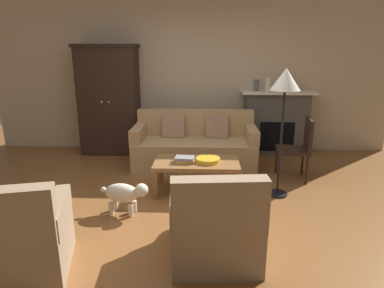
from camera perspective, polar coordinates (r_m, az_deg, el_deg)
name	(u,v)px	position (r m, az deg, el deg)	size (l,w,h in m)	color
ground_plane	(179,208)	(4.08, -2.19, -10.78)	(9.60, 9.60, 0.00)	brown
back_wall	(190,73)	(6.21, -0.42, 11.93)	(7.20, 0.10, 2.80)	beige
fireplace	(276,122)	(6.19, 13.99, 3.67)	(1.26, 0.48, 1.12)	#4C4947
armoire	(110,100)	(6.16, -13.79, 7.28)	(1.06, 0.57, 1.90)	black
couch	(195,146)	(5.40, 0.48, -0.39)	(1.92, 0.85, 0.86)	tan
coffee_table	(197,165)	(4.40, 0.79, -3.57)	(1.10, 0.60, 0.42)	olive
fruit_bowl	(208,160)	(4.35, 2.73, -2.70)	(0.31, 0.31, 0.05)	gold
book_stack	(185,160)	(4.32, -1.25, -2.66)	(0.25, 0.19, 0.07)	gold
mantel_vase_slate	(256,85)	(6.01, 10.83, 9.76)	(0.09, 0.09, 0.19)	#565B66
mantel_vase_cream	(268,84)	(6.04, 12.75, 9.82)	(0.10, 0.10, 0.22)	beige
mantel_vase_terracotta	(289,84)	(6.11, 16.12, 9.76)	(0.12, 0.12, 0.24)	#A86042
armchair_near_left	(17,241)	(3.21, -27.49, -14.34)	(0.93, 0.93, 0.88)	#997F60
armchair_near_right	(215,227)	(3.06, 3.90, -13.93)	(0.84, 0.84, 0.88)	#997F60
side_chair_wooden	(299,145)	(5.00, 17.72, -0.16)	(0.49, 0.49, 0.90)	black
floor_lamp	(285,87)	(4.20, 15.50, 9.28)	(0.36, 0.36, 1.61)	black
dog	(125,194)	(3.93, -11.34, -8.25)	(0.57, 0.27, 0.39)	beige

